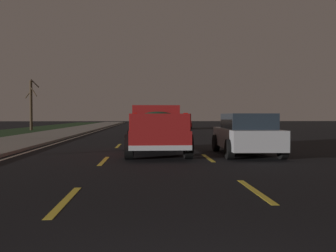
{
  "coord_description": "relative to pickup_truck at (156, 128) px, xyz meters",
  "views": [
    {
      "loc": [
        -2.47,
        0.34,
        1.47
      ],
      "look_at": [
        13.82,
        -0.54,
        1.02
      ],
      "focal_mm": 40.98,
      "sensor_mm": 36.0,
      "label": 1
    }
  ],
  "objects": [
    {
      "name": "pickup_truck",
      "position": [
        0.0,
        0.0,
        0.0
      ],
      "size": [
        5.47,
        2.37,
        1.87
      ],
      "color": "maroon",
      "rests_on": "ground"
    },
    {
      "name": "ground",
      "position": [
        14.76,
        -0.0,
        -0.98
      ],
      "size": [
        144.0,
        144.0,
        0.0
      ],
      "primitive_type": "plane",
      "color": "black"
    },
    {
      "name": "sidewalk_shoulder",
      "position": [
        14.76,
        7.45,
        -0.92
      ],
      "size": [
        108.0,
        4.0,
        0.12
      ],
      "primitive_type": "cube",
      "color": "gray",
      "rests_on": "ground"
    },
    {
      "name": "sedan_red",
      "position": [
        27.22,
        -3.4,
        -0.2
      ],
      "size": [
        4.45,
        2.1,
        1.54
      ],
      "color": "maroon",
      "rests_on": "ground"
    },
    {
      "name": "lane_markings",
      "position": [
        18.26,
        3.07,
        -0.98
      ],
      "size": [
        108.66,
        7.04,
        0.01
      ],
      "color": "yellow",
      "rests_on": "ground"
    },
    {
      "name": "bare_tree_far",
      "position": [
        24.42,
        12.0,
        1.64
      ],
      "size": [
        1.13,
        1.45,
        5.15
      ],
      "color": "#423323",
      "rests_on": "ground"
    },
    {
      "name": "sedan_silver",
      "position": [
        -0.66,
        -3.34,
        -0.2
      ],
      "size": [
        4.44,
        2.1,
        1.54
      ],
      "color": "#B2B5BA",
      "rests_on": "ground"
    }
  ]
}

